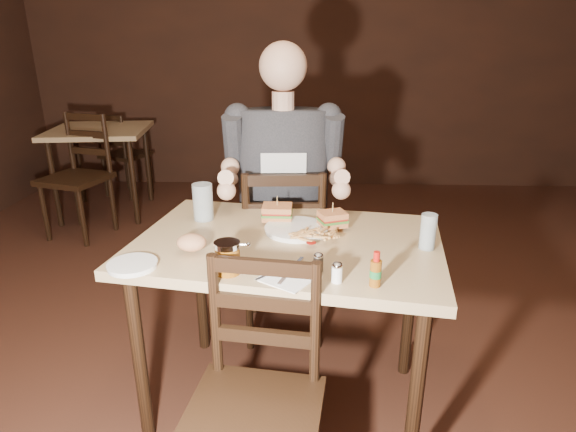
{
  "coord_description": "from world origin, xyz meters",
  "views": [
    {
      "loc": [
        -0.19,
        -1.6,
        1.5
      ],
      "look_at": [
        -0.25,
        0.15,
        0.85
      ],
      "focal_mm": 30.0,
      "sensor_mm": 36.0,
      "label": 1
    }
  ],
  "objects_px": {
    "bg_table": "(100,139)",
    "glass_left": "(203,202)",
    "chair_near": "(253,417)",
    "bg_chair_near": "(75,178)",
    "bg_chair_far": "(126,154)",
    "diner": "(283,155)",
    "side_plate": "(132,266)",
    "hot_sauce": "(376,269)",
    "chair_far": "(284,251)",
    "dinner_plate": "(296,230)",
    "glass_right": "(428,232)",
    "syrup_dispenser": "(228,258)",
    "main_table": "(288,260)"
  },
  "relations": [
    {
      "from": "chair_far",
      "to": "bg_table",
      "type": "bearing_deg",
      "value": -50.58
    },
    {
      "from": "chair_near",
      "to": "bg_chair_far",
      "type": "bearing_deg",
      "value": 122.76
    },
    {
      "from": "diner",
      "to": "glass_right",
      "type": "height_order",
      "value": "diner"
    },
    {
      "from": "bg_chair_near",
      "to": "dinner_plate",
      "type": "xyz_separation_m",
      "value": [
        1.76,
        -1.76,
        0.3
      ]
    },
    {
      "from": "bg_chair_far",
      "to": "glass_left",
      "type": "bearing_deg",
      "value": 138.34
    },
    {
      "from": "glass_left",
      "to": "chair_far",
      "type": "bearing_deg",
      "value": 47.43
    },
    {
      "from": "chair_near",
      "to": "bg_chair_near",
      "type": "distance_m",
      "value": 2.93
    },
    {
      "from": "bg_chair_far",
      "to": "side_plate",
      "type": "height_order",
      "value": "bg_chair_far"
    },
    {
      "from": "chair_near",
      "to": "hot_sauce",
      "type": "distance_m",
      "value": 0.58
    },
    {
      "from": "chair_near",
      "to": "diner",
      "type": "distance_m",
      "value": 1.22
    },
    {
      "from": "chair_near",
      "to": "glass_right",
      "type": "xyz_separation_m",
      "value": [
        0.6,
        0.51,
        0.4
      ]
    },
    {
      "from": "main_table",
      "to": "bg_table",
      "type": "xyz_separation_m",
      "value": [
        -1.73,
        2.4,
        -0.0
      ]
    },
    {
      "from": "bg_chair_far",
      "to": "hot_sauce",
      "type": "height_order",
      "value": "hot_sauce"
    },
    {
      "from": "bg_chair_far",
      "to": "hot_sauce",
      "type": "relative_size",
      "value": 7.1
    },
    {
      "from": "dinner_plate",
      "to": "glass_left",
      "type": "bearing_deg",
      "value": 162.31
    },
    {
      "from": "bg_table",
      "to": "dinner_plate",
      "type": "relative_size",
      "value": 3.6
    },
    {
      "from": "diner",
      "to": "side_plate",
      "type": "xyz_separation_m",
      "value": [
        -0.48,
        -0.77,
        -0.21
      ]
    },
    {
      "from": "glass_right",
      "to": "hot_sauce",
      "type": "bearing_deg",
      "value": -127.7
    },
    {
      "from": "diner",
      "to": "side_plate",
      "type": "distance_m",
      "value": 0.93
    },
    {
      "from": "bg_chair_far",
      "to": "side_plate",
      "type": "bearing_deg",
      "value": 132.6
    },
    {
      "from": "bg_chair_near",
      "to": "hot_sauce",
      "type": "bearing_deg",
      "value": -31.4
    },
    {
      "from": "main_table",
      "to": "syrup_dispenser",
      "type": "distance_m",
      "value": 0.37
    },
    {
      "from": "bg_table",
      "to": "chair_far",
      "type": "bearing_deg",
      "value": -47.3
    },
    {
      "from": "dinner_plate",
      "to": "syrup_dispenser",
      "type": "distance_m",
      "value": 0.43
    },
    {
      "from": "bg_table",
      "to": "diner",
      "type": "height_order",
      "value": "diner"
    },
    {
      "from": "dinner_plate",
      "to": "syrup_dispenser",
      "type": "xyz_separation_m",
      "value": [
        -0.22,
        -0.37,
        0.05
      ]
    },
    {
      "from": "bg_chair_far",
      "to": "diner",
      "type": "height_order",
      "value": "diner"
    },
    {
      "from": "bg_table",
      "to": "glass_left",
      "type": "distance_m",
      "value": 2.58
    },
    {
      "from": "hot_sauce",
      "to": "side_plate",
      "type": "distance_m",
      "value": 0.81
    },
    {
      "from": "glass_left",
      "to": "side_plate",
      "type": "xyz_separation_m",
      "value": [
        -0.15,
        -0.47,
        -0.07
      ]
    },
    {
      "from": "hot_sauce",
      "to": "chair_far",
      "type": "bearing_deg",
      "value": 109.65
    },
    {
      "from": "chair_far",
      "to": "glass_right",
      "type": "bearing_deg",
      "value": 128.39
    },
    {
      "from": "glass_left",
      "to": "bg_chair_near",
      "type": "bearing_deg",
      "value": 129.84
    },
    {
      "from": "bg_chair_far",
      "to": "main_table",
      "type": "bearing_deg",
      "value": 142.25
    },
    {
      "from": "hot_sauce",
      "to": "bg_chair_far",
      "type": "bearing_deg",
      "value": 121.43
    },
    {
      "from": "chair_far",
      "to": "dinner_plate",
      "type": "height_order",
      "value": "chair_far"
    },
    {
      "from": "dinner_plate",
      "to": "side_plate",
      "type": "distance_m",
      "value": 0.65
    },
    {
      "from": "chair_far",
      "to": "hot_sauce",
      "type": "height_order",
      "value": "chair_far"
    },
    {
      "from": "chair_near",
      "to": "dinner_plate",
      "type": "height_order",
      "value": "chair_near"
    },
    {
      "from": "bg_chair_near",
      "to": "main_table",
      "type": "bearing_deg",
      "value": -30.77
    },
    {
      "from": "main_table",
      "to": "bg_chair_near",
      "type": "height_order",
      "value": "bg_chair_near"
    },
    {
      "from": "dinner_plate",
      "to": "glass_right",
      "type": "bearing_deg",
      "value": -16.76
    },
    {
      "from": "bg_chair_far",
      "to": "syrup_dispenser",
      "type": "relative_size",
      "value": 7.47
    },
    {
      "from": "main_table",
      "to": "glass_right",
      "type": "height_order",
      "value": "glass_right"
    },
    {
      "from": "dinner_plate",
      "to": "glass_left",
      "type": "height_order",
      "value": "glass_left"
    },
    {
      "from": "chair_near",
      "to": "main_table",
      "type": "bearing_deg",
      "value": 89.3
    },
    {
      "from": "syrup_dispenser",
      "to": "side_plate",
      "type": "height_order",
      "value": "syrup_dispenser"
    },
    {
      "from": "chair_far",
      "to": "bg_chair_far",
      "type": "distance_m",
      "value": 2.92
    },
    {
      "from": "diner",
      "to": "dinner_plate",
      "type": "xyz_separation_m",
      "value": [
        0.07,
        -0.43,
        -0.21
      ]
    },
    {
      "from": "diner",
      "to": "side_plate",
      "type": "height_order",
      "value": "diner"
    }
  ]
}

